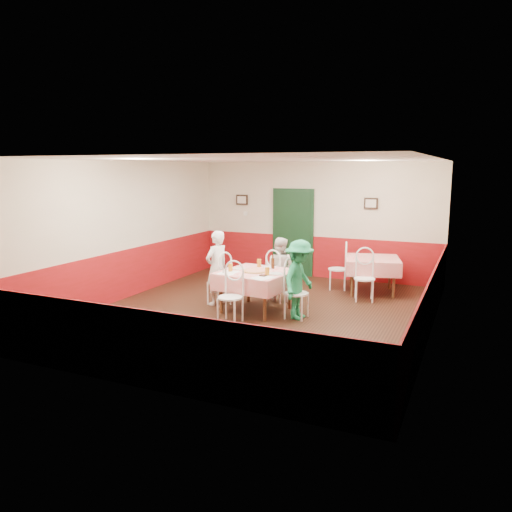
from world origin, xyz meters
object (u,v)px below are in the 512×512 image
at_px(chair_near, 230,297).
at_px(glass_c, 259,263).
at_px(chair_second_a, 338,269).
at_px(pizza, 255,271).
at_px(diner_far, 279,269).
at_px(chair_second_b, 365,279).
at_px(main_table, 256,291).
at_px(beer_bottle, 273,262).
at_px(wallet, 263,276).
at_px(second_table, 372,275).
at_px(diner_left, 217,268).
at_px(chair_right, 297,293).
at_px(diner_right, 299,280).
at_px(chair_far, 278,279).
at_px(glass_a, 230,268).
at_px(chair_left, 219,282).
at_px(glass_b, 267,271).

distance_m(chair_near, glass_c, 1.32).
height_order(chair_second_a, pizza, chair_second_a).
xyz_separation_m(pizza, diner_far, (0.12, 0.92, -0.13)).
xyz_separation_m(pizza, glass_c, (-0.12, 0.44, 0.06)).
height_order(chair_second_b, pizza, chair_second_b).
height_order(main_table, beer_bottle, beer_bottle).
bearing_deg(wallet, second_table, 69.58).
xyz_separation_m(glass_c, diner_left, (-0.77, -0.30, -0.10)).
bearing_deg(beer_bottle, chair_right, -36.67).
height_order(chair_second_a, diner_right, diner_right).
height_order(chair_far, wallet, chair_far).
relative_size(second_table, glass_a, 7.71).
distance_m(chair_far, chair_near, 1.70).
xyz_separation_m(second_table, diner_far, (-1.58, -1.43, 0.27)).
bearing_deg(chair_second_a, beer_bottle, -36.44).
distance_m(glass_a, diner_right, 1.33).
distance_m(second_table, chair_left, 3.36).
bearing_deg(chair_left, diner_far, 150.77).
xyz_separation_m(second_table, pizza, (-1.70, -2.34, 0.40)).
relative_size(pizza, wallet, 4.25).
bearing_deg(glass_c, chair_near, -89.63).
bearing_deg(chair_far, main_table, 96.74).
height_order(pizza, diner_far, diner_far).
bearing_deg(glass_a, chair_left, 142.58).
bearing_deg(chair_second_a, main_table, -37.08).
bearing_deg(second_table, main_table, -126.22).
relative_size(second_table, beer_bottle, 4.64).
distance_m(chair_second_a, glass_c, 2.21).
relative_size(chair_left, chair_near, 1.00).
distance_m(chair_second_a, beer_bottle, 2.13).
relative_size(chair_second_b, glass_a, 6.19).
bearing_deg(diner_right, wallet, 113.91).
bearing_deg(chair_right, glass_a, 95.20).
bearing_deg(beer_bottle, wallet, -81.79).
distance_m(beer_bottle, wallet, 0.73).
xyz_separation_m(chair_left, chair_second_b, (2.54, 1.45, 0.00)).
height_order(main_table, glass_b, glass_b).
distance_m(beer_bottle, diner_far, 0.57).
height_order(second_table, diner_left, diner_left).
relative_size(beer_bottle, wallet, 2.19).
bearing_deg(glass_c, chair_left, -157.17).
height_order(chair_near, diner_right, diner_right).
bearing_deg(glass_c, wallet, -61.65).
relative_size(glass_a, glass_b, 0.98).
bearing_deg(chair_left, chair_near, 59.14).
relative_size(main_table, chair_left, 1.36).
height_order(pizza, glass_b, glass_b).
relative_size(main_table, chair_right, 1.36).
bearing_deg(main_table, pizza, -91.67).
bearing_deg(chair_right, chair_far, 38.50).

